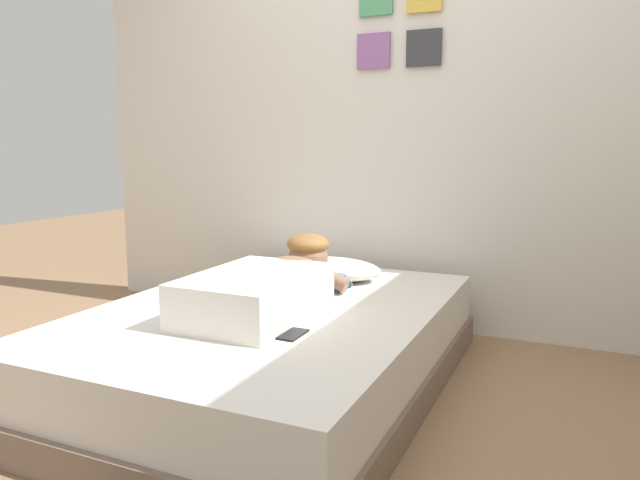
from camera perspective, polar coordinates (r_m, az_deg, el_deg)
name	(u,v)px	position (r m, az deg, el deg)	size (l,w,h in m)	color
ground_plane	(278,430)	(2.31, -4.06, -17.72)	(11.99, 11.99, 0.00)	#8C6B4C
back_wall	(401,107)	(3.44, 7.76, 12.56)	(4.00, 0.12, 2.50)	silver
bed	(271,347)	(2.61, -4.69, -10.18)	(1.39, 1.94, 0.36)	#726051
pillow	(332,269)	(3.04, 1.14, -2.77)	(0.52, 0.32, 0.11)	white
person_lying	(271,284)	(2.49, -4.72, -4.24)	(0.43, 0.92, 0.27)	silver
coffee_cup	(337,283)	(2.81, 1.65, -4.13)	(0.12, 0.09, 0.07)	teal
cell_phone	(293,334)	(2.17, -2.62, -9.05)	(0.07, 0.14, 0.01)	black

